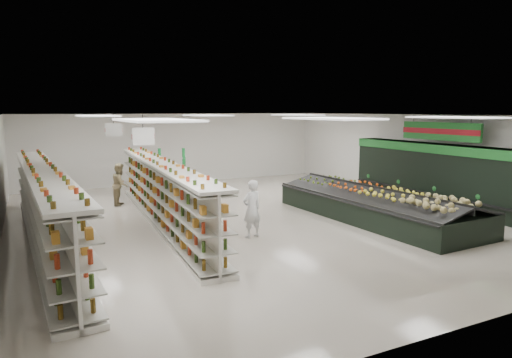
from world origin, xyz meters
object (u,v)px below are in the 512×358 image
gondola_center (162,196)px  produce_island (374,204)px  gondola_left (45,210)px  soda_endcap (173,173)px  shopper_background (120,184)px  shopper_main (252,209)px

gondola_center → produce_island: size_ratio=1.50×
gondola_left → gondola_center: size_ratio=1.04×
soda_endcap → shopper_background: bearing=-145.9°
gondola_left → shopper_background: bearing=55.4°
shopper_main → soda_endcap: bearing=-102.5°
gondola_left → produce_island: 9.36m
soda_endcap → shopper_background: soda_endcap is taller
gondola_left → shopper_main: (4.90, -1.76, -0.10)m
gondola_left → shopper_background: gondola_left is taller
soda_endcap → produce_island: bearing=-59.5°
shopper_background → gondola_left: bearing=170.9°
gondola_left → shopper_main: 5.21m
shopper_main → shopper_background: size_ratio=1.03×
shopper_main → shopper_background: bearing=-80.5°
gondola_left → gondola_center: (3.19, 0.82, -0.04)m
gondola_center → shopper_main: (1.70, -2.58, -0.06)m
gondola_left → produce_island: size_ratio=1.56×
produce_island → shopper_main: size_ratio=4.56×
gondola_left → shopper_background: (2.55, 4.11, -0.12)m
soda_endcap → gondola_left: bearing=-130.7°
gondola_center → produce_island: bearing=-18.7°
shopper_background → shopper_main: bearing=-135.5°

